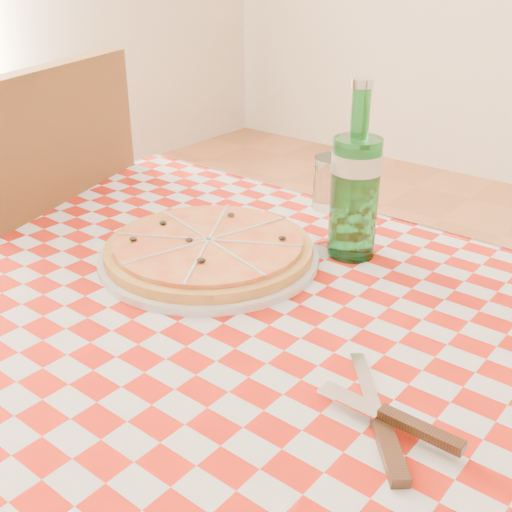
{
  "coord_description": "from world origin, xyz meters",
  "views": [
    {
      "loc": [
        0.5,
        -0.59,
        1.23
      ],
      "look_at": [
        -0.02,
        0.06,
        0.82
      ],
      "focal_mm": 45.0,
      "sensor_mm": 36.0,
      "label": 1
    }
  ],
  "objects_px": {
    "pizza_plate": "(209,248)",
    "wine_glass": "(332,206)",
    "dining_table": "(241,370)",
    "chair_far": "(35,261)",
    "water_bottle": "(356,172)"
  },
  "relations": [
    {
      "from": "pizza_plate",
      "to": "chair_far",
      "type": "bearing_deg",
      "value": 179.57
    },
    {
      "from": "dining_table",
      "to": "chair_far",
      "type": "height_order",
      "value": "chair_far"
    },
    {
      "from": "dining_table",
      "to": "water_bottle",
      "type": "distance_m",
      "value": 0.36
    },
    {
      "from": "chair_far",
      "to": "wine_glass",
      "type": "xyz_separation_m",
      "value": [
        0.68,
        0.15,
        0.26
      ]
    },
    {
      "from": "dining_table",
      "to": "water_bottle",
      "type": "height_order",
      "value": "water_bottle"
    },
    {
      "from": "dining_table",
      "to": "wine_glass",
      "type": "bearing_deg",
      "value": 93.24
    },
    {
      "from": "pizza_plate",
      "to": "dining_table",
      "type": "bearing_deg",
      "value": -32.86
    },
    {
      "from": "dining_table",
      "to": "pizza_plate",
      "type": "distance_m",
      "value": 0.21
    },
    {
      "from": "dining_table",
      "to": "pizza_plate",
      "type": "height_order",
      "value": "pizza_plate"
    },
    {
      "from": "pizza_plate",
      "to": "wine_glass",
      "type": "relative_size",
      "value": 2.2
    },
    {
      "from": "chair_far",
      "to": "pizza_plate",
      "type": "relative_size",
      "value": 2.84
    },
    {
      "from": "chair_far",
      "to": "water_bottle",
      "type": "relative_size",
      "value": 3.54
    },
    {
      "from": "chair_far",
      "to": "wine_glass",
      "type": "distance_m",
      "value": 0.74
    },
    {
      "from": "pizza_plate",
      "to": "wine_glass",
      "type": "bearing_deg",
      "value": 49.48
    },
    {
      "from": "pizza_plate",
      "to": "wine_glass",
      "type": "xyz_separation_m",
      "value": [
        0.13,
        0.16,
        0.06
      ]
    }
  ]
}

